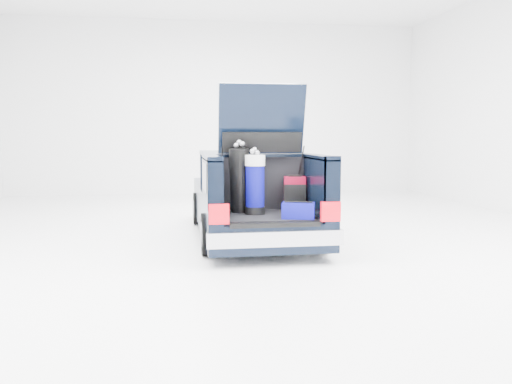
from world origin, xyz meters
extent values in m
plane|color=white|center=(0.00, 0.00, 0.00)|extent=(14.00, 14.00, 0.00)
cube|color=black|center=(0.00, 0.65, 0.50)|extent=(1.75, 3.00, 0.70)
cube|color=black|center=(0.00, 2.22, 0.40)|extent=(1.70, 0.30, 0.50)
cube|color=#ADADB5|center=(0.00, 2.36, 0.33)|extent=(1.72, 0.10, 0.22)
cube|color=black|center=(0.00, 0.15, 1.12)|extent=(1.55, 1.95, 0.54)
cube|color=black|center=(0.00, 0.15, 1.41)|extent=(1.62, 2.05, 0.06)
cube|color=black|center=(0.00, -1.50, 0.35)|extent=(1.75, 1.30, 0.40)
cube|color=black|center=(0.00, -1.48, 0.57)|extent=(1.32, 1.18, 0.05)
cube|color=black|center=(-0.78, -1.50, 0.97)|extent=(0.20, 1.30, 0.85)
cube|color=black|center=(0.78, -1.50, 0.97)|extent=(0.20, 1.30, 0.85)
cube|color=black|center=(-0.78, -1.50, 1.41)|extent=(0.20, 1.30, 0.06)
cube|color=black|center=(0.78, -1.50, 1.41)|extent=(0.20, 1.30, 0.06)
cube|color=black|center=(0.00, -0.88, 0.97)|extent=(1.36, 0.08, 0.84)
cube|color=#ADADB5|center=(0.00, -2.18, 0.38)|extent=(1.80, 0.12, 0.20)
cube|color=#BA0813|center=(-0.74, -2.15, 0.72)|extent=(0.26, 0.07, 0.26)
cube|color=#BA0813|center=(0.74, -2.15, 0.72)|extent=(0.26, 0.07, 0.26)
cube|color=black|center=(0.00, -2.15, 0.56)|extent=(1.20, 0.06, 0.06)
cube|color=black|center=(0.00, -1.05, 1.96)|extent=(1.28, 0.33, 1.03)
cube|color=black|center=(0.00, -1.01, 2.10)|extent=(0.95, 0.17, 0.54)
cylinder|color=black|center=(-0.82, 1.45, 0.31)|extent=(0.20, 0.62, 0.62)
cylinder|color=slate|center=(-0.82, 1.45, 0.31)|extent=(0.23, 0.36, 0.36)
cylinder|color=black|center=(0.82, 1.45, 0.31)|extent=(0.20, 0.62, 0.62)
cylinder|color=slate|center=(0.82, 1.45, 0.31)|extent=(0.23, 0.36, 0.36)
cylinder|color=black|center=(-0.82, -1.35, 0.31)|extent=(0.20, 0.62, 0.62)
cylinder|color=slate|center=(-0.82, -1.35, 0.31)|extent=(0.23, 0.36, 0.36)
cylinder|color=black|center=(0.82, -1.35, 0.31)|extent=(0.20, 0.62, 0.62)
cylinder|color=slate|center=(0.82, -1.35, 0.31)|extent=(0.23, 0.36, 0.36)
cube|color=maroon|center=(0.50, -1.08, 0.85)|extent=(0.35, 0.25, 0.50)
cube|color=black|center=(0.50, -1.08, 1.12)|extent=(0.21, 0.08, 0.03)
cube|color=black|center=(0.50, -1.18, 0.80)|extent=(0.33, 0.07, 0.38)
cylinder|color=black|center=(-0.35, -1.23, 1.07)|extent=(0.41, 0.46, 0.96)
cube|color=white|center=(-0.35, -1.10, 1.10)|extent=(0.11, 0.06, 0.33)
sphere|color=#99999E|center=(-0.40, -1.20, 1.58)|extent=(0.08, 0.08, 0.08)
sphere|color=#99999E|center=(-0.32, -1.26, 1.60)|extent=(0.08, 0.08, 0.08)
cylinder|color=black|center=(-0.16, -1.42, 0.65)|extent=(0.31, 0.31, 0.11)
cylinder|color=#06046C|center=(-0.16, -1.42, 1.01)|extent=(0.28, 0.28, 0.60)
cylinder|color=white|center=(-0.16, -1.42, 1.37)|extent=(0.31, 0.31, 0.15)
sphere|color=#99999E|center=(-0.12, -1.40, 1.48)|extent=(0.07, 0.07, 0.07)
sphere|color=#99999E|center=(-0.16, -1.37, 1.52)|extent=(0.07, 0.07, 0.07)
cube|color=#06046C|center=(0.37, -1.89, 0.70)|extent=(0.50, 0.40, 0.21)
cylinder|color=black|center=(0.37, -1.89, 0.82)|extent=(0.37, 0.13, 0.02)
camera|label=1|loc=(-1.33, -8.99, 1.72)|focal=38.00mm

